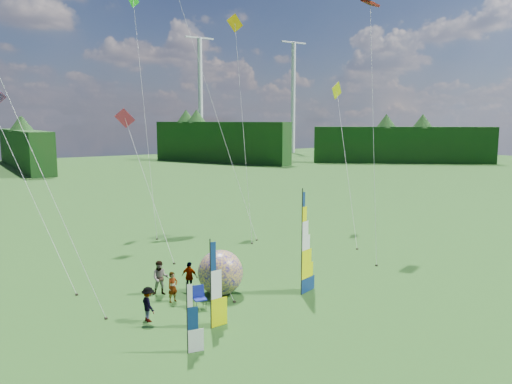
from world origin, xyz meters
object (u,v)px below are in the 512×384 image
side_banner_left (211,286)px  spectator_c (148,304)px  side_banner_far (187,319)px  bol_inflatable (220,273)px  feather_banner_main (302,244)px  camp_chair (200,298)px  kite_whale (212,92)px  spectator_d (190,277)px  spectator_a (173,287)px  spectator_b (160,278)px

side_banner_left → spectator_c: side_banner_left is taller
side_banner_far → bol_inflatable: (4.35, 5.21, -0.22)m
feather_banner_main → camp_chair: bearing=148.9°
camp_chair → kite_whale: size_ratio=0.05×
side_banner_far → bol_inflatable: size_ratio=1.19×
spectator_c → camp_chair: 2.68m
bol_inflatable → spectator_d: bol_inflatable is taller
feather_banner_main → spectator_a: feather_banner_main is taller
side_banner_left → spectator_d: side_banner_left is taller
side_banner_far → bol_inflatable: 6.79m
spectator_a → spectator_d: size_ratio=0.97×
spectator_d → camp_chair: 2.66m
side_banner_left → camp_chair: 2.85m
spectator_b → bol_inflatable: bearing=-6.8°
side_banner_left → spectator_a: bearing=86.1°
kite_whale → spectator_b: bearing=-127.0°
feather_banner_main → side_banner_left: 6.16m
spectator_a → spectator_c: 2.57m
feather_banner_main → kite_whale: size_ratio=0.24×
feather_banner_main → side_banner_left: feather_banner_main is taller
side_banner_far → spectator_b: (1.66, 6.87, -0.50)m
spectator_c → kite_whale: 23.19m
feather_banner_main → bol_inflatable: (-3.53, 2.37, -1.54)m
bol_inflatable → kite_whale: 19.95m
camp_chair → kite_whale: kite_whale is taller
bol_inflatable → kite_whale: kite_whale is taller
spectator_d → camp_chair: size_ratio=1.44×
side_banner_left → side_banner_far: (-1.89, -1.61, -0.54)m
side_banner_left → spectator_c: (-2.02, 2.26, -1.14)m
feather_banner_main → spectator_d: size_ratio=3.40×
spectator_d → kite_whale: bearing=-68.7°
kite_whale → spectator_d: bearing=-122.1°
bol_inflatable → spectator_c: bearing=-163.4°
spectator_a → bol_inflatable: bearing=-21.2°
spectator_a → spectator_b: 1.32m
side_banner_left → spectator_c: bearing=126.7°
feather_banner_main → spectator_b: 7.62m
bol_inflatable → spectator_a: bol_inflatable is taller
spectator_b → spectator_c: spectator_b is taller
bol_inflatable → spectator_d: bearing=130.1°
feather_banner_main → kite_whale: 20.12m
side_banner_far → spectator_a: (1.79, 5.56, -0.64)m
spectator_c → spectator_a: bearing=-50.4°
spectator_a → camp_chair: size_ratio=1.40×
camp_chair → kite_whale: 21.92m
side_banner_far → spectator_c: bearing=102.1°
side_banner_far → kite_whale: size_ratio=0.12×
spectator_b → kite_whale: kite_whale is taller
side_banner_far → spectator_b: side_banner_far is taller
bol_inflatable → spectator_a: size_ratio=1.53×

